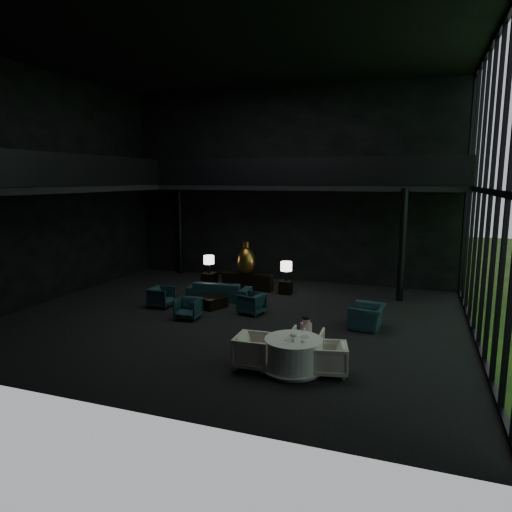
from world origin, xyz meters
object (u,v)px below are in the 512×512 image
(table_lamp_right, at_px, (286,267))
(dining_chair_east, at_px, (329,357))
(side_table_left, at_px, (210,280))
(bronze_urn, at_px, (246,260))
(dining_chair_west, at_px, (254,348))
(side_table_right, at_px, (286,287))
(lounge_armchair_south, at_px, (188,308))
(console, at_px, (247,282))
(dining_table, at_px, (293,357))
(window_armchair, at_px, (367,313))
(lounge_armchair_east, at_px, (251,303))
(table_lamp_left, at_px, (209,261))
(sofa, at_px, (219,286))
(child, at_px, (306,327))
(lounge_armchair_west, at_px, (161,296))
(dining_chair_north, at_px, (307,342))
(coffee_table, at_px, (211,302))

(table_lamp_right, distance_m, dining_chair_east, 7.35)
(side_table_left, bearing_deg, table_lamp_right, 0.39)
(bronze_urn, height_order, dining_chair_west, bronze_urn)
(side_table_right, relative_size, lounge_armchair_south, 0.74)
(console, relative_size, dining_table, 1.36)
(side_table_right, bearing_deg, window_armchair, -42.93)
(table_lamp_right, height_order, dining_table, table_lamp_right)
(lounge_armchair_east, relative_size, window_armchair, 0.70)
(window_armchair, bearing_deg, lounge_armchair_east, -87.97)
(side_table_left, bearing_deg, console, 2.65)
(console, distance_m, table_lamp_left, 1.78)
(dining_table, bearing_deg, table_lamp_left, 128.17)
(window_armchair, bearing_deg, sofa, -100.49)
(lounge_armchair_south, bearing_deg, child, -27.82)
(table_lamp_left, relative_size, dining_table, 0.47)
(sofa, relative_size, window_armchair, 2.35)
(lounge_armchair_west, bearing_deg, sofa, -42.70)
(dining_chair_north, bearing_deg, console, -60.23)
(side_table_left, bearing_deg, bronze_urn, -1.34)
(lounge_armchair_west, xyz_separation_m, dining_chair_west, (4.69, -3.69, 0.10))
(lounge_armchair_east, bearing_deg, dining_chair_north, 52.95)
(lounge_armchair_south, relative_size, dining_chair_west, 0.73)
(console, xyz_separation_m, dining_table, (3.70, -6.86, 0.00))
(side_table_left, relative_size, sofa, 0.24)
(table_lamp_left, relative_size, lounge_armchair_south, 1.04)
(bronze_urn, distance_m, lounge_armchair_west, 3.79)
(bronze_urn, height_order, window_armchair, bronze_urn)
(sofa, bearing_deg, lounge_armchair_east, 137.27)
(dining_table, bearing_deg, bronze_urn, 118.76)
(dining_chair_west, bearing_deg, bronze_urn, 20.39)
(table_lamp_left, bearing_deg, table_lamp_right, 1.12)
(lounge_armchair_east, relative_size, child, 1.24)
(bronze_urn, relative_size, child, 2.15)
(table_lamp_right, distance_m, sofa, 2.68)
(window_armchair, bearing_deg, child, -18.35)
(dining_table, bearing_deg, dining_chair_north, 82.48)
(table_lamp_left, distance_m, child, 7.94)
(table_lamp_right, relative_size, lounge_armchair_south, 1.07)
(lounge_armchair_west, relative_size, coffee_table, 0.87)
(child, bearing_deg, lounge_armchair_south, -22.74)
(coffee_table, bearing_deg, dining_chair_west, -53.76)
(coffee_table, distance_m, child, 5.17)
(table_lamp_left, distance_m, dining_chair_east, 9.07)
(lounge_armchair_east, distance_m, window_armchair, 3.69)
(table_lamp_right, bearing_deg, window_armchair, -43.46)
(side_table_right, distance_m, lounge_armchair_south, 4.54)
(side_table_right, xyz_separation_m, dining_table, (2.10, -6.75, 0.08))
(bronze_urn, bearing_deg, dining_table, -61.24)
(bronze_urn, relative_size, lounge_armchair_south, 1.89)
(dining_chair_west, bearing_deg, console, 20.07)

